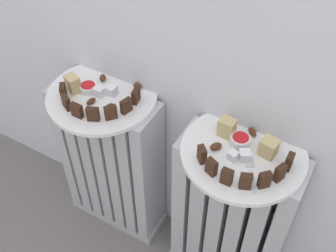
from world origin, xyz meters
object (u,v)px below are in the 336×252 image
Objects in this scene: radiator_left at (112,164)px; fork at (252,174)px; plate_left at (102,96)px; plate_right at (243,152)px; jam_bowl_left at (88,87)px; radiator_right at (230,219)px; jam_bowl_right at (240,141)px.

fork is (0.44, -0.05, 0.30)m from radiator_left.
plate_left is 0.40m from plate_right.
jam_bowl_left is at bearing 174.31° from fork.
radiator_left is at bearing 9.75° from jam_bowl_left.
jam_bowl_left is (-0.04, -0.01, 0.02)m from plate_left.
plate_right is (0.40, -0.00, 0.29)m from radiator_left.
radiator_right is 11.84× the size of jam_bowl_right.
radiator_left is 0.31m from jam_bowl_left.
plate_left reaches higher than radiator_left.
plate_right reaches higher than radiator_right.
fork is at bearing -5.69° from jam_bowl_left.
radiator_left is at bearing -178.09° from jam_bowl_right.
fork is at bearing -6.99° from radiator_left.
plate_right is 6.43× the size of jam_bowl_left.
plate_right is 6.30× the size of jam_bowl_right.
plate_right is at bearing 0.00° from plate_left.
jam_bowl_right is at bearing 1.91° from plate_left.
jam_bowl_left reaches higher than plate_left.
plate_left is at bearing 173.01° from fork.
plate_left is at bearing 9.75° from jam_bowl_left.
plate_left and plate_right have the same top height.
plate_right is 0.44m from jam_bowl_left.
plate_left is 0.39m from jam_bowl_right.
plate_left is at bearing -63.43° from radiator_left.
jam_bowl_left is 0.50× the size of fork.
jam_bowl_left is 0.98× the size of jam_bowl_right.
radiator_right is 12.08× the size of jam_bowl_left.
jam_bowl_right is 0.51× the size of fork.
plate_left is 6.30× the size of jam_bowl_right.
radiator_left is 1.00× the size of radiator_right.
plate_left is 0.45m from fork.
plate_left reaches higher than radiator_right.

